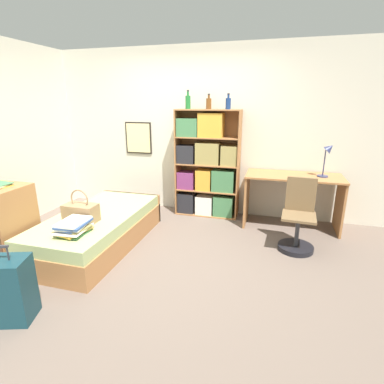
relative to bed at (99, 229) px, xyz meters
name	(u,v)px	position (x,y,z in m)	size (l,w,h in m)	color
ground_plane	(154,252)	(0.76, -0.02, -0.21)	(14.00, 14.00, 0.00)	#66564C
wall_back	(190,132)	(0.75, 1.63, 1.09)	(10.00, 0.09, 2.60)	beige
bed	(99,229)	(0.00, 0.00, 0.00)	(0.94, 1.91, 0.42)	#A36B3D
handbag	(81,212)	(-0.03, -0.28, 0.33)	(0.38, 0.21, 0.39)	#93704C
book_stack_on_bed	(74,227)	(0.11, -0.61, 0.29)	(0.34, 0.38, 0.15)	#427A4C
bookcase	(206,168)	(1.08, 1.41, 0.57)	(0.99, 0.31, 1.66)	#A36B3D
bottle_green	(188,102)	(0.78, 1.43, 1.56)	(0.08, 0.08, 0.27)	#1E6B2D
bottle_brown	(209,103)	(1.09, 1.47, 1.54)	(0.08, 0.08, 0.22)	brown
bottle_clear	(228,103)	(1.39, 1.43, 1.54)	(0.08, 0.08, 0.22)	navy
desk	(292,191)	(2.38, 1.27, 0.34)	(1.33, 0.61, 0.78)	#A36B3D
desk_lamp	(328,154)	(2.79, 1.28, 0.89)	(0.20, 0.15, 0.48)	navy
desk_chair	(298,227)	(2.44, 0.56, 0.08)	(0.43, 0.43, 0.89)	black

